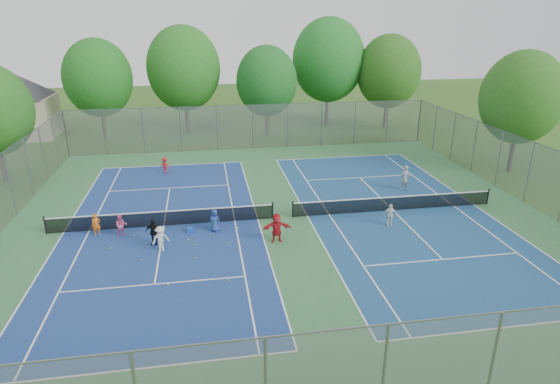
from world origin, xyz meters
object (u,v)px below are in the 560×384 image
Objects in this scene: net_left at (163,219)px; ball_crate at (190,230)px; instructor at (405,178)px; net_right at (393,204)px; ball_hopper at (214,225)px.

net_left reaches higher than ball_crate.
instructor is (16.17, 3.40, 0.44)m from net_left.
ball_crate is 0.18× the size of instructor.
net_right is 11.16m from ball_hopper.
ball_hopper is at bearing -4.63° from instructor.
net_right is 39.15× the size of ball_crate.
ball_hopper is (-11.11, -1.04, -0.16)m from net_right.
net_left is at bearing -11.24° from instructor.
instructor is at bearing 18.49° from ball_hopper.
net_right reaches higher than ball_crate.
ball_hopper is at bearing -174.66° from net_right.
ball_hopper is (1.38, 0.06, 0.16)m from ball_crate.
net_left is at bearing 180.00° from net_right.
net_right is 7.19× the size of instructor.
ball_crate is at bearing -177.51° from ball_hopper.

